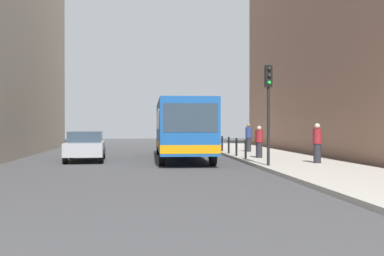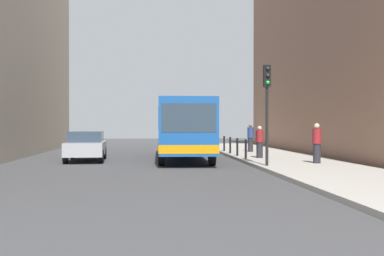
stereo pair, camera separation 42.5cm
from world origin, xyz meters
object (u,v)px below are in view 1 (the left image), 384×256
(pedestrian_mid_sidewalk, at_px, (259,142))
(bollard_far, at_px, (229,145))
(bus, at_px, (182,126))
(bollard_farthest, at_px, (222,144))
(bollard_mid, at_px, (236,147))
(car_beside_bus, at_px, (85,145))
(traffic_light, at_px, (268,96))
(pedestrian_near_signal, at_px, (317,143))
(bollard_near, at_px, (246,149))
(pedestrian_far_sidewalk, at_px, (249,138))

(pedestrian_mid_sidewalk, bearing_deg, bollard_far, -173.13)
(bus, relative_size, pedestrian_mid_sidewalk, 6.93)
(bollard_farthest, bearing_deg, bollard_mid, -90.00)
(car_beside_bus, height_order, traffic_light, traffic_light)
(traffic_light, distance_m, pedestrian_near_signal, 3.31)
(bollard_near, xyz_separation_m, bollard_farthest, (0.00, 6.66, 0.00))
(bollard_far, relative_size, bollard_farthest, 1.00)
(bollard_farthest, bearing_deg, bollard_near, -90.00)
(pedestrian_near_signal, distance_m, pedestrian_far_sidewalk, 8.85)
(bollard_mid, bearing_deg, bus, 178.88)
(bollard_far, bearing_deg, traffic_light, -89.30)
(bollard_near, height_order, bollard_mid, same)
(pedestrian_far_sidewalk, bearing_deg, traffic_light, 63.28)
(bus, relative_size, bollard_far, 11.66)
(bus, height_order, bollard_near, bus)
(pedestrian_mid_sidewalk, bearing_deg, bollard_near, -56.52)
(traffic_light, relative_size, bollard_far, 4.32)
(bollard_farthest, distance_m, pedestrian_far_sidewalk, 1.71)
(pedestrian_near_signal, bearing_deg, pedestrian_mid_sidewalk, -22.80)
(car_beside_bus, height_order, pedestrian_mid_sidewalk, pedestrian_mid_sidewalk)
(bus, height_order, bollard_mid, bus)
(car_beside_bus, height_order, bollard_near, car_beside_bus)
(pedestrian_far_sidewalk, bearing_deg, car_beside_bus, 7.82)
(bollard_farthest, relative_size, pedestrian_near_signal, 0.55)
(pedestrian_far_sidewalk, bearing_deg, pedestrian_near_signal, 78.19)
(traffic_light, bearing_deg, pedestrian_mid_sidewalk, 80.55)
(bus, distance_m, bollard_far, 3.80)
(bollard_farthest, distance_m, pedestrian_near_signal, 9.80)
(pedestrian_near_signal, xyz_separation_m, pedestrian_far_sidewalk, (-1.02, 8.79, 0.01))
(car_beside_bus, bearing_deg, pedestrian_mid_sidewalk, 172.73)
(car_beside_bus, height_order, pedestrian_near_signal, pedestrian_near_signal)
(traffic_light, relative_size, bollard_farthest, 4.32)
(car_beside_bus, bearing_deg, bollard_near, 167.27)
(pedestrian_far_sidewalk, bearing_deg, pedestrian_mid_sidewalk, 64.25)
(bollard_far, bearing_deg, bollard_farthest, 90.00)
(car_beside_bus, xyz_separation_m, pedestrian_mid_sidewalk, (8.65, -0.71, 0.16))
(traffic_light, distance_m, bollard_far, 8.56)
(car_beside_bus, distance_m, bollard_far, 8.39)
(bollard_far, bearing_deg, pedestrian_far_sidewalk, 45.59)
(bollard_near, relative_size, pedestrian_mid_sidewalk, 0.59)
(bus, bearing_deg, pedestrian_near_signal, 138.48)
(bollard_far, distance_m, pedestrian_near_signal, 7.67)
(bus, xyz_separation_m, bollard_mid, (2.93, -0.06, -1.10))
(car_beside_bus, xyz_separation_m, traffic_light, (7.91, -5.17, 2.22))
(traffic_light, xyz_separation_m, bollard_mid, (-0.10, 6.00, -2.38))
(bollard_mid, relative_size, bollard_far, 1.00)
(car_beside_bus, relative_size, bollard_mid, 4.71)
(bus, relative_size, bollard_mid, 11.66)
(bollard_near, distance_m, pedestrian_far_sidewalk, 6.20)
(car_beside_bus, distance_m, bollard_near, 7.94)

